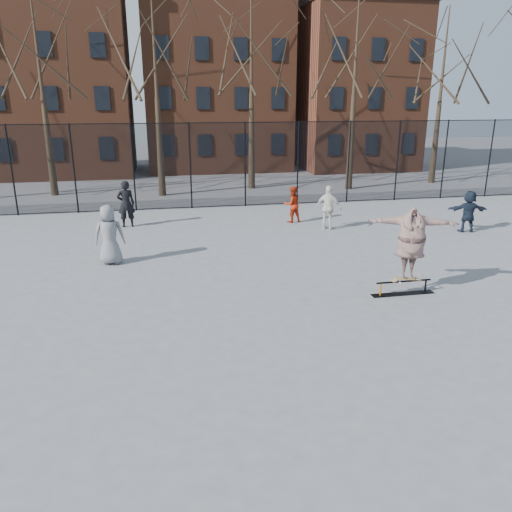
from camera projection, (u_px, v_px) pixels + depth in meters
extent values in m
plane|color=slate|center=(288.00, 319.00, 11.98)|extent=(100.00, 100.00, 0.00)
cube|color=black|center=(403.00, 294.00, 13.52)|extent=(1.76, 0.27, 0.01)
cylinder|color=orange|center=(381.00, 289.00, 13.35)|extent=(0.05, 0.05, 0.36)
cylinder|color=black|center=(425.00, 286.00, 13.59)|extent=(0.05, 0.05, 0.36)
cylinder|color=black|center=(404.00, 281.00, 13.41)|extent=(1.56, 0.05, 0.05)
imported|color=#43398F|center=(411.00, 243.00, 13.10)|extent=(2.44, 1.31, 1.92)
imported|color=slate|center=(109.00, 235.00, 15.69)|extent=(0.94, 0.62, 1.92)
imported|color=black|center=(126.00, 204.00, 20.22)|extent=(0.74, 0.53, 1.90)
imported|color=#A6260E|center=(292.00, 204.00, 21.04)|extent=(0.85, 0.72, 1.53)
imported|color=silver|center=(328.00, 208.00, 19.85)|extent=(1.09, 0.94, 1.76)
imported|color=#182231|center=(468.00, 211.00, 19.51)|extent=(1.59, 0.79, 1.64)
cylinder|color=black|center=(12.00, 171.00, 21.86)|extent=(0.07, 0.07, 4.00)
cylinder|color=black|center=(74.00, 169.00, 22.33)|extent=(0.07, 0.07, 4.00)
cylinder|color=black|center=(133.00, 168.00, 22.80)|extent=(0.07, 0.07, 4.00)
cylinder|color=black|center=(190.00, 166.00, 23.27)|extent=(0.07, 0.07, 4.00)
cylinder|color=black|center=(245.00, 165.00, 23.74)|extent=(0.07, 0.07, 4.00)
cylinder|color=black|center=(298.00, 164.00, 24.21)|extent=(0.07, 0.07, 4.00)
cylinder|color=black|center=(349.00, 162.00, 24.68)|extent=(0.07, 0.07, 4.00)
cylinder|color=black|center=(397.00, 161.00, 25.15)|extent=(0.07, 0.07, 4.00)
cylinder|color=black|center=(444.00, 160.00, 25.62)|extent=(0.07, 0.07, 4.00)
cylinder|color=black|center=(490.00, 159.00, 26.09)|extent=(0.07, 0.07, 4.00)
cube|color=black|center=(220.00, 165.00, 23.52)|extent=(34.00, 0.01, 4.00)
cylinder|color=black|center=(219.00, 123.00, 22.93)|extent=(34.00, 0.04, 0.04)
cone|color=black|center=(49.00, 152.00, 26.38)|extent=(0.40, 0.40, 4.62)
cone|color=black|center=(155.00, 152.00, 26.16)|extent=(0.40, 0.40, 4.62)
cone|color=black|center=(253.00, 148.00, 28.37)|extent=(0.40, 0.40, 4.62)
cone|color=black|center=(353.00, 148.00, 28.15)|extent=(0.40, 0.40, 4.62)
cone|color=black|center=(431.00, 145.00, 30.36)|extent=(0.40, 0.40, 4.62)
cube|color=brown|center=(59.00, 82.00, 32.83)|extent=(9.00, 7.00, 12.00)
cube|color=brown|center=(217.00, 75.00, 34.57)|extent=(10.00, 7.00, 13.00)
cube|color=brown|center=(353.00, 91.00, 36.69)|extent=(8.00, 7.00, 11.00)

